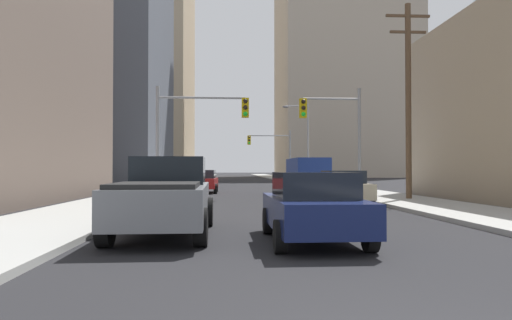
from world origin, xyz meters
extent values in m
cube|color=#9E9E99|center=(-6.74, 50.00, 0.07)|extent=(3.81, 160.00, 0.15)
cube|color=#9E9E99|center=(6.74, 50.00, 0.07)|extent=(3.81, 160.00, 0.15)
cube|color=slate|center=(-3.25, 7.96, 0.80)|extent=(2.10, 5.44, 0.80)
cube|color=black|center=(-3.25, 8.94, 1.55)|extent=(1.83, 1.83, 0.70)
cube|color=black|center=(-3.25, 6.61, 1.25)|extent=(1.80, 2.41, 0.10)
cylinder|color=black|center=(-4.21, 9.69, 0.40)|extent=(0.28, 0.80, 0.80)
cylinder|color=black|center=(-2.29, 9.69, 0.40)|extent=(0.28, 0.80, 0.80)
cylinder|color=black|center=(-4.21, 6.24, 0.40)|extent=(0.28, 0.80, 0.80)
cylinder|color=black|center=(-2.29, 6.24, 0.40)|extent=(0.28, 0.80, 0.80)
cube|color=navy|center=(3.32, 26.22, 1.31)|extent=(2.04, 5.21, 1.90)
cube|color=black|center=(3.32, 28.83, 1.73)|extent=(1.76, 0.03, 0.60)
cylinder|color=black|center=(2.36, 27.89, 0.36)|extent=(0.24, 0.72, 0.72)
cylinder|color=black|center=(4.28, 27.89, 0.36)|extent=(0.24, 0.72, 0.72)
cylinder|color=black|center=(2.36, 24.56, 0.36)|extent=(0.24, 0.72, 0.72)
cylinder|color=black|center=(4.28, 24.56, 0.36)|extent=(0.24, 0.72, 0.72)
cube|color=#141E4C|center=(0.11, 6.70, 0.65)|extent=(1.85, 4.22, 0.65)
cube|color=black|center=(0.11, 6.55, 1.25)|extent=(1.61, 1.92, 0.55)
cylinder|color=black|center=(-0.75, 8.04, 0.32)|extent=(0.22, 0.64, 0.64)
cylinder|color=black|center=(0.97, 8.04, 0.32)|extent=(0.22, 0.64, 0.64)
cylinder|color=black|center=(-0.75, 5.36, 0.32)|extent=(0.22, 0.64, 0.64)
cylinder|color=black|center=(0.97, 5.36, 0.32)|extent=(0.22, 0.64, 0.64)
cube|color=#C6B793|center=(3.33, 17.13, 0.65)|extent=(1.81, 4.20, 0.65)
cube|color=black|center=(3.33, 16.98, 1.25)|extent=(1.59, 1.90, 0.55)
cylinder|color=black|center=(2.47, 18.48, 0.32)|extent=(0.22, 0.64, 0.64)
cylinder|color=black|center=(4.20, 18.48, 0.32)|extent=(0.22, 0.64, 0.64)
cylinder|color=black|center=(2.47, 15.79, 0.32)|extent=(0.22, 0.64, 0.64)
cylinder|color=black|center=(4.20, 15.79, 0.32)|extent=(0.22, 0.64, 0.64)
cube|color=maroon|center=(-3.37, 28.17, 0.65)|extent=(1.96, 4.27, 0.65)
cube|color=black|center=(-3.37, 28.02, 1.25)|extent=(1.65, 1.96, 0.55)
cylinder|color=black|center=(-4.23, 29.52, 0.32)|extent=(0.22, 0.64, 0.64)
cylinder|color=black|center=(-2.50, 29.52, 0.32)|extent=(0.22, 0.64, 0.64)
cylinder|color=black|center=(-4.23, 26.83, 0.32)|extent=(0.22, 0.64, 0.64)
cylinder|color=black|center=(-2.50, 26.83, 0.32)|extent=(0.22, 0.64, 0.64)
cylinder|color=gray|center=(-5.44, 21.79, 3.00)|extent=(0.18, 0.18, 6.00)
cylinder|color=gray|center=(-3.11, 21.79, 5.40)|extent=(4.66, 0.12, 0.12)
cube|color=gold|center=(-0.79, 21.79, 4.88)|extent=(0.38, 0.30, 1.05)
sphere|color=black|center=(-0.79, 21.62, 5.21)|extent=(0.24, 0.24, 0.24)
sphere|color=black|center=(-0.79, 21.62, 4.88)|extent=(0.24, 0.24, 0.24)
sphere|color=#19D833|center=(-0.79, 21.62, 4.54)|extent=(0.24, 0.24, 0.24)
cylinder|color=gray|center=(5.44, 21.79, 3.00)|extent=(0.18, 0.18, 6.00)
cylinder|color=gray|center=(3.89, 21.79, 5.40)|extent=(3.10, 0.12, 0.12)
cube|color=gold|center=(2.34, 21.79, 4.88)|extent=(0.38, 0.30, 1.05)
sphere|color=black|center=(2.34, 21.62, 5.21)|extent=(0.24, 0.24, 0.24)
sphere|color=black|center=(2.34, 21.62, 4.88)|extent=(0.24, 0.24, 0.24)
sphere|color=#19D833|center=(2.34, 21.62, 4.54)|extent=(0.24, 0.24, 0.24)
cylinder|color=gray|center=(5.44, 50.17, 3.00)|extent=(0.18, 0.18, 6.00)
cylinder|color=gray|center=(3.08, 50.17, 5.40)|extent=(4.72, 0.12, 0.12)
cube|color=gold|center=(0.72, 50.17, 4.88)|extent=(0.38, 0.30, 1.05)
sphere|color=black|center=(0.72, 50.00, 5.21)|extent=(0.24, 0.24, 0.24)
sphere|color=black|center=(0.72, 50.00, 4.88)|extent=(0.24, 0.24, 0.24)
sphere|color=#19D833|center=(0.72, 50.00, 4.54)|extent=(0.24, 0.24, 0.24)
cylinder|color=brown|center=(7.13, 19.11, 4.87)|extent=(0.28, 0.28, 9.73)
cube|color=brown|center=(7.13, 19.11, 9.13)|extent=(2.20, 0.12, 0.12)
cube|color=brown|center=(7.13, 19.11, 8.33)|extent=(1.80, 0.12, 0.12)
cylinder|color=gray|center=(5.54, 38.79, 3.75)|extent=(0.16, 0.16, 7.50)
cylinder|color=gray|center=(4.52, 38.79, 7.30)|extent=(2.03, 0.10, 0.10)
ellipsoid|color=#4C4C51|center=(3.51, 38.79, 7.20)|extent=(0.56, 0.32, 0.20)
cube|color=#4C515B|center=(-17.32, 49.99, 14.10)|extent=(16.73, 20.27, 28.20)
cube|color=tan|center=(-17.81, 92.78, 24.33)|extent=(16.86, 29.10, 48.66)
cube|color=#B7A893|center=(21.77, 91.70, 30.34)|extent=(25.59, 24.41, 60.68)
camera|label=1|loc=(-1.74, -3.50, 1.59)|focal=33.16mm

